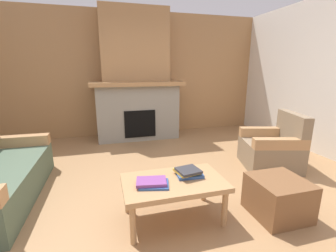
{
  "coord_description": "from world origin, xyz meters",
  "views": [
    {
      "loc": [
        -0.69,
        -2.4,
        1.5
      ],
      "look_at": [
        0.2,
        0.81,
        0.67
      ],
      "focal_mm": 24.78,
      "sensor_mm": 36.0,
      "label": 1
    }
  ],
  "objects_px": {
    "armchair": "(273,149)",
    "ottoman": "(278,197)",
    "coffee_table": "(174,185)",
    "fireplace": "(136,84)"
  },
  "relations": [
    {
      "from": "armchair",
      "to": "ottoman",
      "type": "distance_m",
      "value": 1.33
    },
    {
      "from": "armchair",
      "to": "ottoman",
      "type": "bearing_deg",
      "value": -126.75
    },
    {
      "from": "coffee_table",
      "to": "ottoman",
      "type": "xyz_separation_m",
      "value": [
        1.06,
        -0.22,
        -0.18
      ]
    },
    {
      "from": "fireplace",
      "to": "coffee_table",
      "type": "relative_size",
      "value": 2.7
    },
    {
      "from": "armchair",
      "to": "ottoman",
      "type": "height_order",
      "value": "armchair"
    },
    {
      "from": "fireplace",
      "to": "ottoman",
      "type": "relative_size",
      "value": 5.19
    },
    {
      "from": "fireplace",
      "to": "ottoman",
      "type": "xyz_separation_m",
      "value": [
        0.99,
        -3.26,
        -0.96
      ]
    },
    {
      "from": "fireplace",
      "to": "armchair",
      "type": "xyz_separation_m",
      "value": [
        1.78,
        -2.2,
        -0.87
      ]
    },
    {
      "from": "fireplace",
      "to": "coffee_table",
      "type": "bearing_deg",
      "value": -91.48
    },
    {
      "from": "armchair",
      "to": "ottoman",
      "type": "xyz_separation_m",
      "value": [
        -0.79,
        -1.06,
        -0.09
      ]
    }
  ]
}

